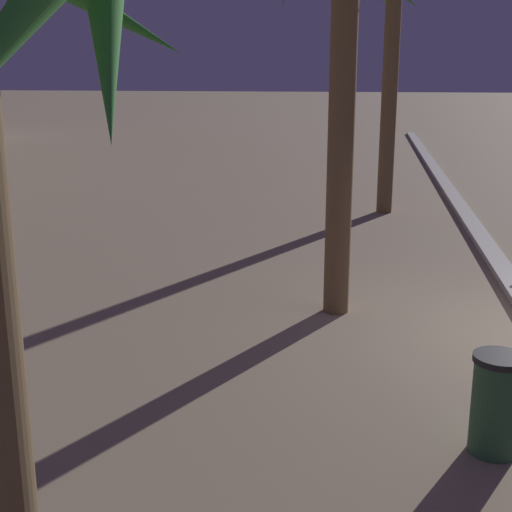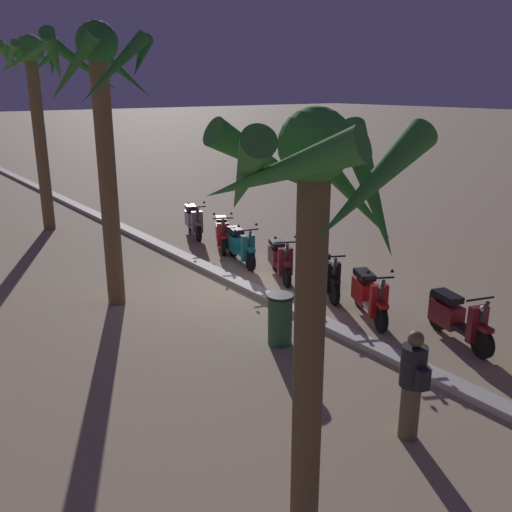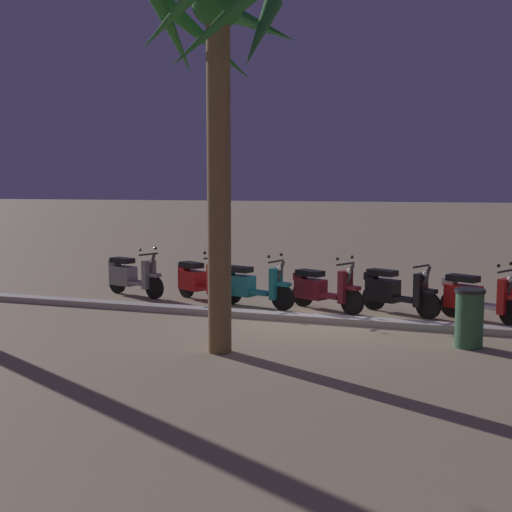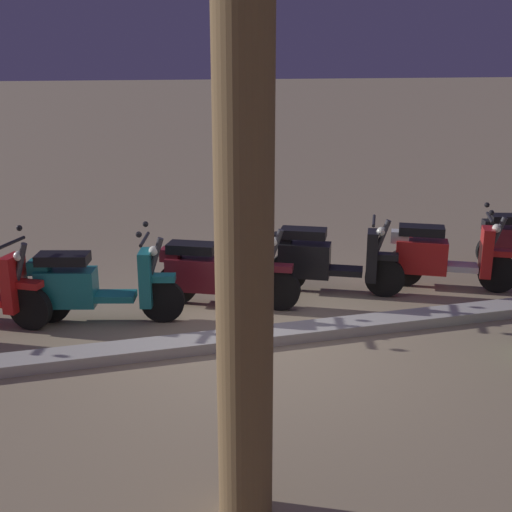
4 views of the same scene
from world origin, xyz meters
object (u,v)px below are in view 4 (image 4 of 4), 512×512
(scooter_red_lead_nearest, at_px, (441,256))
(scooter_teal_tail_end, at_px, (92,285))
(scooter_black_mid_front, at_px, (325,259))
(scooter_maroon_far_back, at_px, (217,272))

(scooter_red_lead_nearest, height_order, scooter_teal_tail_end, same)
(scooter_red_lead_nearest, xyz_separation_m, scooter_black_mid_front, (1.58, -0.26, 0.00))
(scooter_black_mid_front, bearing_deg, scooter_maroon_far_back, 3.54)
(scooter_black_mid_front, xyz_separation_m, scooter_maroon_far_back, (1.49, 0.09, -0.02))
(scooter_red_lead_nearest, relative_size, scooter_black_mid_front, 0.96)
(scooter_red_lead_nearest, xyz_separation_m, scooter_teal_tail_end, (4.61, -0.03, -0.00))
(scooter_red_lead_nearest, height_order, scooter_maroon_far_back, same)
(scooter_teal_tail_end, bearing_deg, scooter_red_lead_nearest, 179.61)
(scooter_red_lead_nearest, distance_m, scooter_black_mid_front, 1.60)
(scooter_red_lead_nearest, xyz_separation_m, scooter_maroon_far_back, (3.07, -0.17, -0.02))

